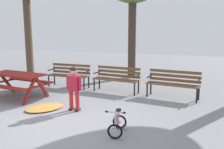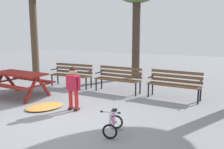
# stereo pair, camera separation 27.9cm
# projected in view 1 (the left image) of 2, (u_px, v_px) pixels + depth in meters

# --- Properties ---
(ground) EXTENTS (36.00, 36.00, 0.00)m
(ground) POSITION_uv_depth(u_px,v_px,m) (61.00, 122.00, 5.46)
(ground) COLOR gray
(picnic_table) EXTENTS (1.89, 1.47, 0.79)m
(picnic_table) POSITION_uv_depth(u_px,v_px,m) (17.00, 79.00, 7.43)
(picnic_table) COLOR maroon
(picnic_table) RESTS_ON ground
(park_bench_far_left) EXTENTS (1.61, 0.49, 0.85)m
(park_bench_far_left) POSITION_uv_depth(u_px,v_px,m) (69.00, 73.00, 8.91)
(park_bench_far_left) COLOR brown
(park_bench_far_left) RESTS_ON ground
(park_bench_left) EXTENTS (1.62, 0.55, 0.85)m
(park_bench_left) POSITION_uv_depth(u_px,v_px,m) (117.00, 77.00, 8.17)
(park_bench_left) COLOR brown
(park_bench_left) RESTS_ON ground
(park_bench_right) EXTENTS (1.63, 0.58, 0.85)m
(park_bench_right) POSITION_uv_depth(u_px,v_px,m) (173.00, 82.00, 7.39)
(park_bench_right) COLOR brown
(park_bench_right) RESTS_ON ground
(child_standing) EXTENTS (0.44, 0.20, 1.15)m
(child_standing) POSITION_uv_depth(u_px,v_px,m) (74.00, 85.00, 6.13)
(child_standing) COLOR red
(child_standing) RESTS_ON ground
(kids_bicycle) EXTENTS (0.46, 0.61, 0.54)m
(kids_bicycle) POSITION_uv_depth(u_px,v_px,m) (117.00, 124.00, 4.79)
(kids_bicycle) COLOR black
(kids_bicycle) RESTS_ON ground
(leaf_pile) EXTENTS (1.08, 1.23, 0.07)m
(leaf_pile) POSITION_uv_depth(u_px,v_px,m) (45.00, 108.00, 6.39)
(leaf_pile) COLOR #C68438
(leaf_pile) RESTS_ON ground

